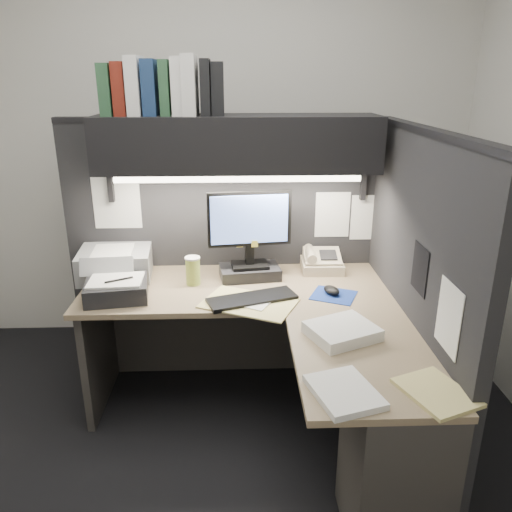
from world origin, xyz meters
The scene contains 22 objects.
floor centered at (0.00, 0.00, 0.00)m, with size 3.50×3.50×0.00m, color black.
wall_back centered at (0.00, 1.50, 1.35)m, with size 3.50×0.04×2.70m, color silver.
wall_front centered at (0.00, -1.50, 1.35)m, with size 3.50×0.04×2.70m, color silver.
partition_back centered at (0.03, 0.93, 0.80)m, with size 1.90×0.06×1.60m, color black.
partition_right centered at (0.98, 0.18, 0.80)m, with size 0.06×1.50×1.60m, color black.
desk centered at (0.43, 0.00, 0.44)m, with size 1.70×1.53×0.73m.
overhead_shelf centered at (0.12, 0.75, 1.50)m, with size 1.55×0.34×0.30m, color black.
task_light_tube centered at (0.12, 0.61, 1.33)m, with size 0.04×0.04×1.32m, color white.
monitor centered at (0.19, 0.69, 0.94)m, with size 0.48×0.25×0.52m.
keyboard centered at (0.19, 0.35, 0.74)m, with size 0.47×0.16×0.02m, color black.
mousepad centered at (0.63, 0.41, 0.73)m, with size 0.22×0.20×0.00m, color navy.
mouse centered at (0.62, 0.42, 0.75)m, with size 0.07×0.11×0.04m, color black.
telephone centered at (0.63, 0.80, 0.78)m, with size 0.24×0.25×0.10m, color #C2B295.
coffee_cup centered at (-0.14, 0.60, 0.81)m, with size 0.08×0.08×0.15m, color #C2C44E.
printer centered at (-0.60, 0.74, 0.81)m, with size 0.41×0.35×0.16m, color #949699.
notebook_stack centered at (-0.53, 0.42, 0.78)m, with size 0.32×0.27×0.10m, color black.
open_folder centered at (0.17, 0.32, 0.73)m, with size 0.47×0.30×0.01m, color tan.
paper_stack_a centered at (0.59, -0.04, 0.76)m, with size 0.29×0.24×0.06m, color white.
paper_stack_b centered at (0.51, -0.49, 0.74)m, with size 0.22×0.27×0.03m, color white.
manila_stack centered at (0.85, -0.49, 0.74)m, with size 0.21×0.27×0.02m, color tan.
binder_row centered at (-0.26, 0.75, 1.79)m, with size 0.64×0.26×0.31m.
pinned_papers centered at (0.42, 0.56, 1.05)m, with size 1.76×1.31×0.51m.
Camera 1 is at (0.12, -2.04, 1.84)m, focal length 35.00 mm.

